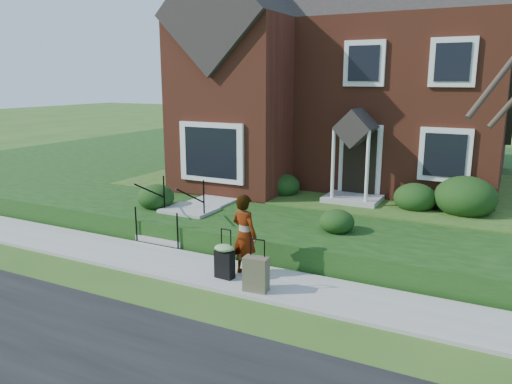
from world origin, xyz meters
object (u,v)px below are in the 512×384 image
Objects in this scene: front_steps at (180,220)px; suitcase_black at (225,259)px; woman at (244,235)px; suitcase_olive at (256,274)px.

suitcase_black is at bearing -38.17° from front_steps.
woman is 1.67× the size of suitcase_olive.
suitcase_black is (-0.27, -0.37, -0.47)m from woman.
woman is at bearing 58.19° from suitcase_black.
suitcase_olive is (0.61, -0.66, -0.52)m from woman.
suitcase_black is at bearing 157.13° from suitcase_olive.
front_steps is 4.23m from suitcase_olive.
suitcase_black is (2.63, -2.07, 0.01)m from front_steps.
suitcase_olive is (0.89, -0.29, -0.06)m from suitcase_black.
front_steps is 1.15× the size of woman.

